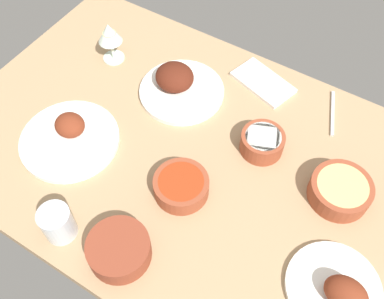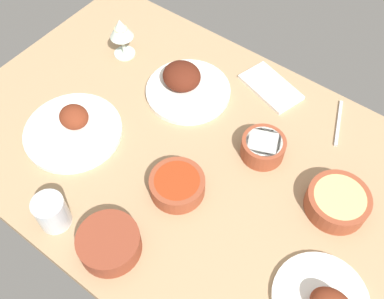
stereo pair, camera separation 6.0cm
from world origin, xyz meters
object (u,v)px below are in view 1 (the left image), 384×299
at_px(plate_near_viewer, 178,85).
at_px(fork_loose, 333,113).
at_px(bowl_sauce, 181,186).
at_px(bowl_pasta, 340,190).
at_px(plate_center_main, 338,290).
at_px(wine_glass, 109,35).
at_px(bowl_onions, 119,249).
at_px(water_tumbler, 58,223).
at_px(plate_far_side, 70,136).
at_px(bowl_cream, 262,142).
at_px(folded_napkin, 263,82).

xyz_separation_m(plate_near_viewer, fork_loose, (-0.44, -0.17, -0.02)).
relative_size(bowl_sauce, bowl_pasta, 0.91).
bearing_deg(bowl_pasta, bowl_sauce, 29.67).
distance_m(plate_center_main, bowl_pasta, 0.26).
height_order(bowl_pasta, wine_glass, wine_glass).
bearing_deg(bowl_onions, fork_loose, -111.71).
distance_m(plate_center_main, water_tumbler, 0.67).
distance_m(plate_far_side, plate_center_main, 0.81).
bearing_deg(plate_near_viewer, bowl_onions, 107.88).
relative_size(bowl_cream, folded_napkin, 0.64).
relative_size(plate_far_side, folded_napkin, 1.48).
distance_m(plate_near_viewer, plate_far_side, 0.36).
bearing_deg(wine_glass, bowl_pasta, 172.93).
relative_size(water_tumbler, folded_napkin, 0.50).
distance_m(bowl_cream, folded_napkin, 0.25).
xyz_separation_m(folded_napkin, fork_loose, (-0.23, 0.00, -0.00)).
bearing_deg(water_tumbler, bowl_pasta, -140.22).
relative_size(bowl_sauce, wine_glass, 1.04).
xyz_separation_m(water_tumbler, folded_napkin, (-0.20, -0.71, -0.04)).
bearing_deg(bowl_pasta, plate_far_side, 17.70).
distance_m(plate_far_side, bowl_onions, 0.39).
relative_size(bowl_pasta, wine_glass, 1.14).
distance_m(bowl_pasta, fork_loose, 0.28).
bearing_deg(plate_center_main, plate_far_side, -0.97).
relative_size(plate_near_viewer, folded_napkin, 1.37).
xyz_separation_m(plate_far_side, bowl_sauce, (-0.36, -0.03, 0.01)).
xyz_separation_m(bowl_cream, bowl_pasta, (-0.24, 0.03, -0.00)).
height_order(bowl_cream, bowl_sauce, bowl_cream).
xyz_separation_m(plate_near_viewer, bowl_cream, (-0.32, 0.06, 0.00)).
bearing_deg(plate_far_side, bowl_pasta, -162.30).
bearing_deg(bowl_sauce, water_tumbler, 52.86).
xyz_separation_m(bowl_sauce, folded_napkin, (-0.01, -0.46, -0.02)).
xyz_separation_m(plate_far_side, bowl_pasta, (-0.72, -0.23, 0.01)).
bearing_deg(fork_loose, bowl_pasta, 3.49).
xyz_separation_m(plate_far_side, plate_center_main, (-0.81, 0.01, 0.01)).
relative_size(plate_center_main, bowl_pasta, 1.39).
distance_m(plate_near_viewer, bowl_pasta, 0.56).
distance_m(bowl_sauce, fork_loose, 0.52).
bearing_deg(fork_loose, folded_napkin, -110.63).
bearing_deg(bowl_pasta, fork_loose, -66.02).
height_order(bowl_onions, water_tumbler, water_tumbler).
distance_m(water_tumbler, folded_napkin, 0.74).
distance_m(plate_far_side, wine_glass, 0.35).
height_order(plate_center_main, fork_loose, plate_center_main).
height_order(plate_far_side, bowl_pasta, plate_far_side).
relative_size(plate_near_viewer, bowl_cream, 2.15).
bearing_deg(bowl_onions, plate_near_viewer, -72.12).
xyz_separation_m(plate_near_viewer, wine_glass, (0.26, -0.01, 0.07)).
bearing_deg(plate_far_side, folded_napkin, -127.25).
bearing_deg(folded_napkin, water_tumbler, 74.18).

